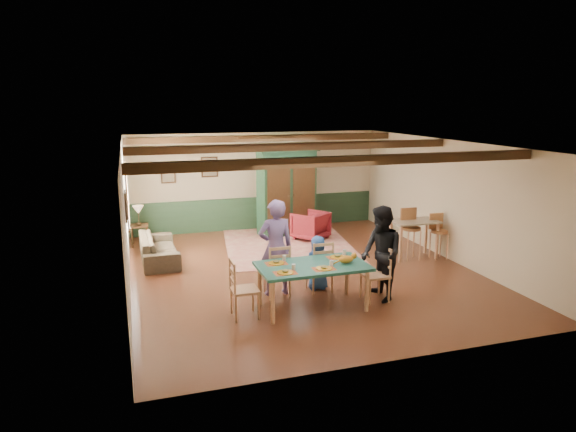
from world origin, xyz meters
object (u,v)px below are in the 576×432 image
object	(u,v)px
dining_chair_end_left	(245,288)
armchair	(310,226)
cat	(346,258)
bar_stool_left	(411,234)
person_child	(318,263)
dining_chair_end_right	(375,274)
table_lamp	(139,215)
dining_chair_far_left	(277,270)
end_table	(140,235)
person_woman	(381,254)
dining_table	(312,287)
sofa	(159,248)
bar_stool_right	(439,237)
armoire	(287,191)
dining_chair_far_right	(319,266)
counter_table	(414,239)
person_man	(276,248)

from	to	relation	value
dining_chair_end_left	armchair	size ratio (longest dim) A/B	1.23
cat	bar_stool_left	bearing A→B (deg)	39.38
person_child	cat	distance (m)	1.02
person_child	cat	world-z (taller)	person_child
dining_chair_end_right	table_lamp	world-z (taller)	table_lamp
dining_chair_end_left	dining_chair_far_left	bearing A→B (deg)	-46.17
dining_chair_end_right	end_table	distance (m)	6.38
dining_chair_end_left	person_woman	world-z (taller)	person_woman
dining_chair_end_right	cat	bearing A→B (deg)	-80.54
armchair	dining_table	bearing A→B (deg)	35.82
person_child	cat	size ratio (longest dim) A/B	2.79
sofa	bar_stool_right	distance (m)	6.37
dining_chair_end_left	sofa	world-z (taller)	dining_chair_end_left
dining_chair_end_left	armoire	size ratio (longest dim) A/B	0.42
dining_chair_far_left	cat	size ratio (longest dim) A/B	2.64
armoire	armchair	distance (m)	1.17
person_child	bar_stool_right	xyz separation A→B (m)	(3.32, 1.00, -0.01)
person_child	sofa	world-z (taller)	person_child
dining_chair_far_right	bar_stool_right	size ratio (longest dim) A/B	0.96
dining_chair_far_left	armoire	distance (m)	4.60
armchair	bar_stool_left	size ratio (longest dim) A/B	0.70
armoire	end_table	distance (m)	3.95
dining_chair_end_right	counter_table	xyz separation A→B (m)	(2.02, 2.07, -0.06)
cat	bar_stool_left	xyz separation A→B (m)	(2.54, 2.12, -0.30)
sofa	dining_chair_far_left	bearing A→B (deg)	-146.59
armchair	sofa	xyz separation A→B (m)	(-3.90, -0.72, -0.08)
person_man	sofa	distance (m)	3.44
person_man	armchair	distance (m)	4.02
dining_chair_end_left	counter_table	bearing A→B (deg)	-65.16
person_child	end_table	size ratio (longest dim) A/B	1.97
table_lamp	bar_stool_left	size ratio (longest dim) A/B	0.42
dining_chair_far_left	counter_table	distance (m)	3.89
armoire	bar_stool_right	distance (m)	4.21
end_table	table_lamp	distance (m)	0.51
dining_chair_end_right	table_lamp	bearing A→B (deg)	-141.94
counter_table	bar_stool_left	xyz separation A→B (m)	(-0.11, -0.07, 0.14)
dining_chair_end_left	armoire	world-z (taller)	armoire
person_man	dining_chair_end_right	bearing A→B (deg)	152.70
table_lamp	counter_table	size ratio (longest dim) A/B	0.46
dining_chair_far_left	sofa	world-z (taller)	dining_chair_far_left
table_lamp	bar_stool_right	world-z (taller)	bar_stool_right
sofa	bar_stool_left	world-z (taller)	bar_stool_left
dining_chair_end_left	cat	xyz separation A→B (m)	(1.78, -0.09, 0.38)
table_lamp	bar_stool_left	bearing A→B (deg)	-26.91
armoire	dining_chair_far_right	bearing A→B (deg)	-106.77
counter_table	armchair	bearing A→B (deg)	127.51
person_child	person_woman	bearing A→B (deg)	136.74
person_woman	sofa	bearing A→B (deg)	-134.60
dining_chair_far_right	dining_chair_end_left	distance (m)	1.79
cat	sofa	distance (m)	4.78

